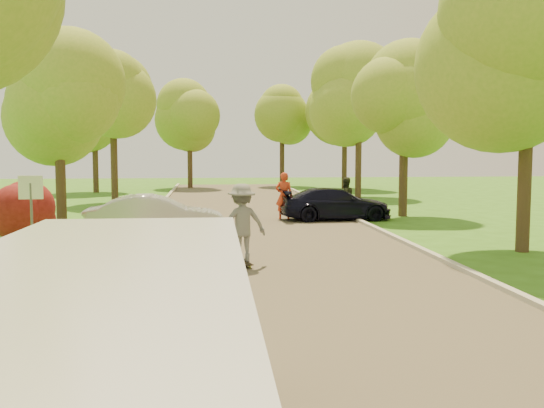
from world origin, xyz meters
name	(u,v)px	position (x,y,z in m)	size (l,w,h in m)	color
ground	(305,305)	(0.00, 0.00, 0.00)	(100.00, 100.00, 0.00)	#376B19
road	(264,239)	(0.00, 8.00, 0.01)	(8.00, 60.00, 0.01)	#4C4438
curb_left	(131,240)	(-4.05, 8.00, 0.06)	(0.18, 60.00, 0.12)	#B2AD9E
curb_right	(391,236)	(4.05, 8.00, 0.06)	(0.18, 60.00, 0.12)	#B2AD9E
street_sign	(31,202)	(-5.80, 4.00, 1.56)	(0.55, 0.06, 2.17)	#59595E
red_shrub	(29,215)	(-6.30, 5.50, 1.10)	(1.70, 1.70, 1.95)	#382619
tree_l_midb	(64,99)	(-6.81, 12.00, 4.59)	(4.30, 4.20, 6.62)	#382619
tree_l_far	(117,98)	(-6.39, 22.00, 5.47)	(4.92, 4.80, 7.79)	#382619
tree_r_mida	(538,45)	(7.02, 5.00, 5.54)	(5.13, 5.00, 7.95)	#382619
tree_r_midb	(409,99)	(6.60, 14.00, 4.88)	(4.51, 4.40, 7.01)	#382619
tree_r_far	(363,97)	(7.23, 24.00, 5.83)	(5.33, 5.20, 8.34)	#382619
tree_bg_a	(98,111)	(-8.78, 30.00, 5.31)	(5.12, 5.00, 7.72)	#382619
tree_bg_b	(348,111)	(8.22, 32.00, 5.54)	(5.12, 5.00, 7.95)	#382619
tree_bg_c	(192,119)	(-2.79, 34.00, 5.02)	(4.92, 4.80, 7.33)	#382619
tree_bg_d	(285,117)	(4.22, 36.00, 5.31)	(5.12, 5.00, 7.72)	#382619
minivan	(99,389)	(-2.50, -6.20, 1.05)	(2.18, 5.39, 2.00)	white
silver_sedan	(156,218)	(-3.30, 8.17, 0.70)	(1.47, 4.23, 1.39)	#B3B3B8
dark_sedan	(336,204)	(3.30, 12.90, 0.64)	(1.79, 4.40, 1.28)	black
longboard	(242,262)	(-0.92, 3.70, 0.10)	(0.50, 0.99, 0.11)	black
skateboarder	(242,223)	(-0.92, 3.70, 1.05)	(1.20, 0.69, 1.85)	slate
person_striped	(284,196)	(1.29, 13.22, 0.95)	(0.69, 0.45, 1.89)	red
person_olive	(345,198)	(3.80, 13.38, 0.84)	(0.81, 0.63, 1.67)	#2E331E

